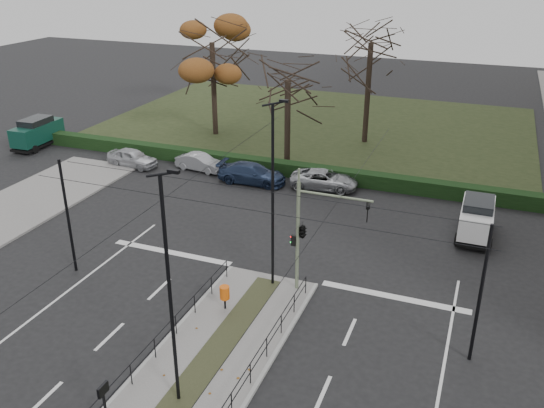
# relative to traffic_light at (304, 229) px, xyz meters

# --- Properties ---
(ground) EXTENTS (140.00, 140.00, 0.00)m
(ground) POSITION_rel_traffic_light_xyz_m (-1.82, -4.31, -3.32)
(ground) COLOR black
(ground) RESTS_ON ground
(median_island) EXTENTS (4.40, 15.00, 0.14)m
(median_island) POSITION_rel_traffic_light_xyz_m (-1.82, -6.81, -3.25)
(median_island) COLOR slate
(median_island) RESTS_ON ground
(park) EXTENTS (38.00, 26.00, 0.10)m
(park) POSITION_rel_traffic_light_xyz_m (-7.82, 27.69, -3.27)
(park) COLOR #242E17
(park) RESTS_ON ground
(hedge) EXTENTS (38.00, 1.00, 1.00)m
(hedge) POSITION_rel_traffic_light_xyz_m (-7.82, 14.29, -2.82)
(hedge) COLOR black
(hedge) RESTS_ON ground
(median_railing) EXTENTS (4.14, 13.24, 0.92)m
(median_railing) POSITION_rel_traffic_light_xyz_m (-1.82, -6.91, -2.34)
(median_railing) COLOR black
(median_railing) RESTS_ON median_island
(catenary) EXTENTS (20.00, 34.00, 6.00)m
(catenary) POSITION_rel_traffic_light_xyz_m (-1.82, -2.69, 0.10)
(catenary) COLOR black
(catenary) RESTS_ON ground
(traffic_light) EXTENTS (3.71, 2.11, 5.46)m
(traffic_light) POSITION_rel_traffic_light_xyz_m (0.00, 0.00, 0.00)
(traffic_light) COLOR slate
(traffic_light) RESTS_ON median_island
(litter_bin) EXTENTS (0.45, 0.45, 1.14)m
(litter_bin) POSITION_rel_traffic_light_xyz_m (-2.76, -2.82, -2.36)
(litter_bin) COLOR black
(litter_bin) RESTS_ON median_island
(info_panel) EXTENTS (0.11, 0.51, 1.94)m
(info_panel) POSITION_rel_traffic_light_xyz_m (-3.32, -10.76, -1.65)
(info_panel) COLOR black
(info_panel) RESTS_ON median_island
(streetlamp_median_near) EXTENTS (0.74, 0.15, 8.89)m
(streetlamp_median_near) POSITION_rel_traffic_light_xyz_m (-1.85, -8.59, 1.34)
(streetlamp_median_near) COLOR black
(streetlamp_median_near) RESTS_ON median_island
(streetlamp_median_far) EXTENTS (0.76, 0.16, 9.09)m
(streetlamp_median_far) POSITION_rel_traffic_light_xyz_m (-1.52, -0.05, 1.44)
(streetlamp_median_far) COLOR black
(streetlamp_median_far) RESTS_ON median_island
(parked_car_first) EXTENTS (4.12, 1.96, 1.36)m
(parked_car_first) POSITION_rel_traffic_light_xyz_m (-17.44, 11.84, -2.64)
(parked_car_first) COLOR #AAACB2
(parked_car_first) RESTS_ON ground
(parked_car_second) EXTENTS (3.84, 1.70, 1.23)m
(parked_car_second) POSITION_rel_traffic_light_xyz_m (-12.31, 12.94, -2.70)
(parked_car_second) COLOR #AAACB2
(parked_car_second) RESTS_ON ground
(parked_car_third) EXTENTS (4.86, 2.11, 1.39)m
(parked_car_third) POSITION_rel_traffic_light_xyz_m (-7.75, 12.01, -2.62)
(parked_car_third) COLOR #22304F
(parked_car_third) RESTS_ON ground
(parked_car_fourth) EXTENTS (4.75, 2.52, 1.27)m
(parked_car_fourth) POSITION_rel_traffic_light_xyz_m (-2.77, 12.86, -2.68)
(parked_car_fourth) COLOR #AAACB2
(parked_car_fourth) RESTS_ON ground
(white_van) EXTENTS (1.95, 4.20, 2.28)m
(white_van) POSITION_rel_traffic_light_xyz_m (7.28, 9.03, -2.12)
(white_van) COLOR white
(white_van) RESTS_ON ground
(green_van) EXTENTS (2.08, 4.83, 2.42)m
(green_van) POSITION_rel_traffic_light_xyz_m (-27.36, 13.05, -2.06)
(green_van) COLOR #0B3429
(green_van) RESTS_ON ground
(rust_tree) EXTENTS (9.44, 9.44, 10.29)m
(rust_tree) POSITION_rel_traffic_light_xyz_m (-15.21, 21.32, 4.60)
(rust_tree) COLOR black
(rust_tree) RESTS_ON park
(bare_tree_center) EXTENTS (5.96, 5.96, 10.82)m
(bare_tree_center) POSITION_rel_traffic_light_xyz_m (-2.47, 23.88, 4.32)
(bare_tree_center) COLOR black
(bare_tree_center) RESTS_ON park
(bare_tree_near) EXTENTS (6.39, 6.39, 8.48)m
(bare_tree_near) POSITION_rel_traffic_light_xyz_m (-6.68, 16.26, 2.69)
(bare_tree_near) COLOR black
(bare_tree_near) RESTS_ON park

